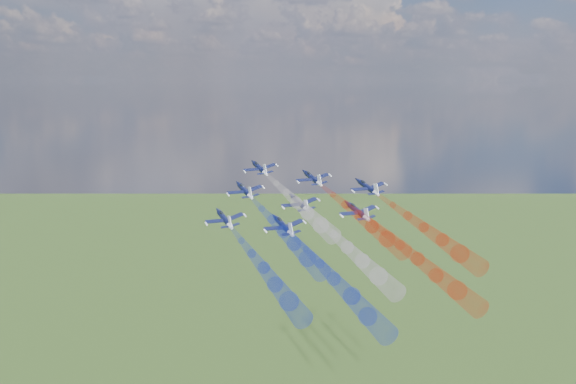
# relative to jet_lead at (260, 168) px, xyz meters

# --- Properties ---
(jet_lead) EXTENTS (14.97, 16.11, 7.22)m
(jet_lead) POSITION_rel_jet_lead_xyz_m (0.00, 0.00, 0.00)
(jet_lead) COLOR black
(trail_lead) EXTENTS (23.87, 35.30, 12.99)m
(trail_lead) POSITION_rel_jet_lead_xyz_m (13.03, -20.61, -5.40)
(trail_lead) COLOR silver
(jet_inner_left) EXTENTS (14.97, 16.11, 7.22)m
(jet_inner_left) POSITION_rel_jet_lead_xyz_m (-1.11, -14.90, -3.74)
(jet_inner_left) COLOR black
(trail_inner_left) EXTENTS (23.87, 35.30, 12.99)m
(trail_inner_left) POSITION_rel_jet_lead_xyz_m (11.91, -35.52, -9.14)
(trail_inner_left) COLOR #182DCC
(jet_inner_right) EXTENTS (14.97, 16.11, 7.22)m
(jet_inner_right) POSITION_rel_jet_lead_xyz_m (15.13, -3.83, -1.93)
(jet_inner_right) COLOR black
(trail_inner_right) EXTENTS (23.87, 35.30, 12.99)m
(trail_inner_right) POSITION_rel_jet_lead_xyz_m (28.16, -24.45, -7.33)
(trail_inner_right) COLOR red
(jet_outer_left) EXTENTS (14.97, 16.11, 7.22)m
(jet_outer_left) POSITION_rel_jet_lead_xyz_m (-3.25, -27.99, -8.36)
(jet_outer_left) COLOR black
(trail_outer_left) EXTENTS (23.87, 35.30, 12.99)m
(trail_outer_left) POSITION_rel_jet_lead_xyz_m (9.78, -48.60, -13.77)
(trail_outer_left) COLOR #182DCC
(jet_center_third) EXTENTS (14.97, 16.11, 7.22)m
(jet_center_third) POSITION_rel_jet_lead_xyz_m (13.40, -18.59, -5.90)
(jet_center_third) COLOR black
(trail_center_third) EXTENTS (23.87, 35.30, 12.99)m
(trail_center_third) POSITION_rel_jet_lead_xyz_m (26.43, -39.20, -11.30)
(trail_center_third) COLOR silver
(jet_outer_right) EXTENTS (14.97, 16.11, 7.22)m
(jet_outer_right) POSITION_rel_jet_lead_xyz_m (29.91, -9.53, -3.08)
(jet_outer_right) COLOR black
(trail_outer_right) EXTENTS (23.87, 35.30, 12.99)m
(trail_outer_right) POSITION_rel_jet_lead_xyz_m (42.94, -30.14, -8.49)
(trail_outer_right) COLOR red
(jet_rear_left) EXTENTS (14.97, 16.11, 7.22)m
(jet_rear_left) POSITION_rel_jet_lead_xyz_m (11.62, -33.10, -8.36)
(jet_rear_left) COLOR black
(trail_rear_left) EXTENTS (23.87, 35.30, 12.99)m
(trail_rear_left) POSITION_rel_jet_lead_xyz_m (24.65, -53.71, -13.76)
(trail_rear_left) COLOR #182DCC
(jet_rear_right) EXTENTS (14.97, 16.11, 7.22)m
(jet_rear_right) POSITION_rel_jet_lead_xyz_m (27.86, -22.94, -6.63)
(jet_rear_right) COLOR black
(trail_rear_right) EXTENTS (23.87, 35.30, 12.99)m
(trail_rear_right) POSITION_rel_jet_lead_xyz_m (40.89, -43.55, -12.04)
(trail_rear_right) COLOR red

